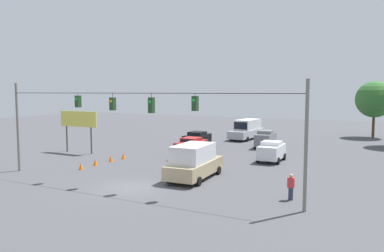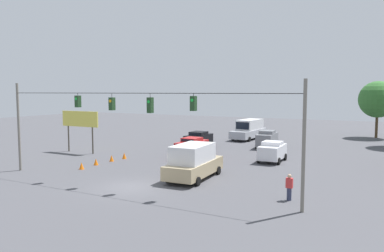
{
  "view_description": "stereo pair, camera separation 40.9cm",
  "coord_description": "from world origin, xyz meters",
  "views": [
    {
      "loc": [
        -15.18,
        20.4,
        6.53
      ],
      "look_at": [
        -1.0,
        -7.01,
        3.68
      ],
      "focal_mm": 35.0,
      "sensor_mm": 36.0,
      "label": 1
    },
    {
      "loc": [
        -15.54,
        20.21,
        6.53
      ],
      "look_at": [
        -1.0,
        -7.01,
        3.68
      ],
      "focal_mm": 35.0,
      "sensor_mm": 36.0,
      "label": 2
    }
  ],
  "objects": [
    {
      "name": "sedan_black_withflow_far",
      "position": [
        4.36,
        -18.68,
        0.96
      ],
      "size": [
        2.07,
        4.24,
        1.84
      ],
      "color": "black",
      "rests_on": "ground_plane"
    },
    {
      "name": "sedan_white_oncoming_far",
      "position": [
        -5.89,
        -13.77,
        0.99
      ],
      "size": [
        2.12,
        3.84,
        1.91
      ],
      "color": "silver",
      "rests_on": "ground_plane"
    },
    {
      "name": "overhead_signal_span",
      "position": [
        -0.05,
        -0.08,
        4.58
      ],
      "size": [
        23.18,
        0.38,
        7.21
      ],
      "color": "slate",
      "rests_on": "ground_plane"
    },
    {
      "name": "pedestrian",
      "position": [
        -10.33,
        -1.95,
        0.8
      ],
      "size": [
        0.4,
        0.28,
        1.61
      ],
      "color": "#2D334C",
      "rests_on": "ground_plane"
    },
    {
      "name": "box_truck_tan_crossing_near",
      "position": [
        -2.61,
        -4.23,
        1.3
      ],
      "size": [
        2.83,
        6.24,
        2.61
      ],
      "color": "tan",
      "rests_on": "ground_plane"
    },
    {
      "name": "tree_horizon_left",
      "position": [
        -13.78,
        -38.48,
        5.43
      ],
      "size": [
        5.16,
        5.16,
        8.02
      ],
      "color": "#4C3823",
      "rests_on": "ground_plane"
    },
    {
      "name": "traffic_cone_second",
      "position": [
        7.48,
        -4.73,
        0.3
      ],
      "size": [
        0.42,
        0.42,
        0.6
      ],
      "primitive_type": "cone",
      "color": "orange",
      "rests_on": "ground_plane"
    },
    {
      "name": "sedan_grey_oncoming_deep",
      "position": [
        -2.92,
        -22.0,
        1.06
      ],
      "size": [
        2.18,
        4.43,
        2.03
      ],
      "color": "slate",
      "rests_on": "ground_plane"
    },
    {
      "name": "traffic_cone_fourth",
      "position": [
        7.25,
        -8.43,
        0.3
      ],
      "size": [
        0.42,
        0.42,
        0.6
      ],
      "primitive_type": "cone",
      "color": "orange",
      "rests_on": "ground_plane"
    },
    {
      "name": "traffic_cone_nearest",
      "position": [
        7.29,
        -2.76,
        0.3
      ],
      "size": [
        0.42,
        0.42,
        0.6
      ],
      "primitive_type": "cone",
      "color": "orange",
      "rests_on": "ground_plane"
    },
    {
      "name": "roadside_billboard",
      "position": [
        13.77,
        -9.23,
        3.34
      ],
      "size": [
        4.96,
        0.16,
        4.45
      ],
      "color": "#4C473D",
      "rests_on": "ground_plane"
    },
    {
      "name": "sedan_red_withflow_mid",
      "position": [
        1.65,
        -11.96,
        1.05
      ],
      "size": [
        1.98,
        4.08,
        2.02
      ],
      "color": "red",
      "rests_on": "ground_plane"
    },
    {
      "name": "ground_plane",
      "position": [
        0.0,
        0.0,
        0.0
      ],
      "size": [
        140.0,
        140.0,
        0.0
      ],
      "primitive_type": "plane",
      "color": "#47474C"
    },
    {
      "name": "box_truck_silver_withflow_deep",
      "position": [
        1.67,
        -28.71,
        1.34
      ],
      "size": [
        3.0,
        7.58,
        2.69
      ],
      "color": "#A8AAB2",
      "rests_on": "ground_plane"
    },
    {
      "name": "traffic_cone_third",
      "position": [
        7.43,
        -6.77,
        0.3
      ],
      "size": [
        0.42,
        0.42,
        0.6
      ],
      "primitive_type": "cone",
      "color": "orange",
      "rests_on": "ground_plane"
    }
  ]
}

